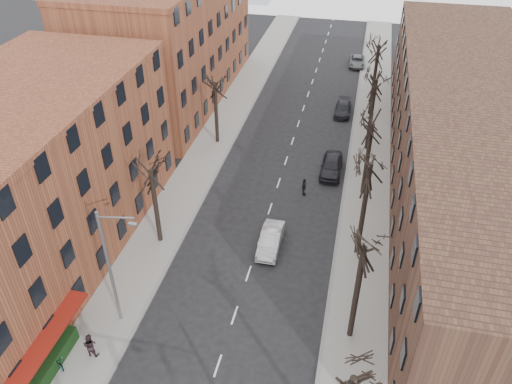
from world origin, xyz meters
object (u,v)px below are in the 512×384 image
Objects in this scene: parked_car_near at (331,166)px; parked_car_mid at (343,109)px; silver_sedan at (271,240)px; bicycle at (56,360)px.

parked_car_mid is at bearing 90.31° from parked_car_near.
silver_sedan is at bearing -97.91° from parked_car_mid.
parked_car_near is 2.85× the size of bicycle.
parked_car_mid is (0.07, 12.72, -0.18)m from parked_car_near.
parked_car_near reaches higher than bicycle.
parked_car_near is 28.53m from bicycle.
parked_car_near is at bearing -89.83° from parked_car_mid.
parked_car_near is 1.09× the size of parked_car_mid.
silver_sedan is 24.57m from parked_car_mid.
parked_car_mid is 2.62× the size of bicycle.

